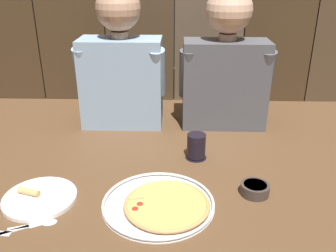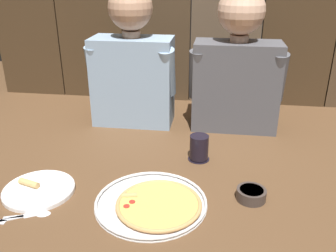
{
  "view_description": "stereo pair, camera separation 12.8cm",
  "coord_description": "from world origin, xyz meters",
  "views": [
    {
      "loc": [
        0.02,
        -1.07,
        0.7
      ],
      "look_at": [
        -0.01,
        0.1,
        0.18
      ],
      "focal_mm": 38.97,
      "sensor_mm": 36.0,
      "label": 1
    },
    {
      "loc": [
        0.15,
        -1.06,
        0.7
      ],
      "look_at": [
        -0.01,
        0.1,
        0.18
      ],
      "focal_mm": 38.97,
      "sensor_mm": 36.0,
      "label": 2
    }
  ],
  "objects": [
    {
      "name": "drinking_glass",
      "position": [
        0.1,
        0.2,
        0.05
      ],
      "size": [
        0.08,
        0.08,
        0.1
      ],
      "color": "black",
      "rests_on": "ground"
    },
    {
      "name": "diner_left",
      "position": [
        -0.24,
        0.54,
        0.31
      ],
      "size": [
        0.4,
        0.21,
        0.64
      ],
      "color": "#849EB7",
      "rests_on": "ground"
    },
    {
      "name": "dipping_bowl",
      "position": [
        0.28,
        -0.04,
        0.02
      ],
      "size": [
        0.1,
        0.1,
        0.04
      ],
      "color": "#3D332D",
      "rests_on": "ground"
    },
    {
      "name": "pizza_tray",
      "position": [
        -0.02,
        -0.12,
        0.01
      ],
      "size": [
        0.36,
        0.36,
        0.03
      ],
      "color": "silver",
      "rests_on": "ground"
    },
    {
      "name": "diner_right",
      "position": [
        0.24,
        0.54,
        0.31
      ],
      "size": [
        0.42,
        0.21,
        0.63
      ],
      "color": "#4C4C51",
      "rests_on": "ground"
    },
    {
      "name": "ground_plane",
      "position": [
        0.0,
        0.0,
        0.0
      ],
      "size": [
        3.2,
        3.2,
        0.0
      ],
      "primitive_type": "plane",
      "color": "brown"
    },
    {
      "name": "dinner_plate",
      "position": [
        -0.42,
        -0.1,
        0.01
      ],
      "size": [
        0.24,
        0.24,
        0.03
      ],
      "color": "white",
      "rests_on": "ground"
    },
    {
      "name": "table_spoon",
      "position": [
        -0.37,
        -0.22,
        0.0
      ],
      "size": [
        0.14,
        0.06,
        0.01
      ],
      "color": "silver",
      "rests_on": "ground"
    },
    {
      "name": "table_knife",
      "position": [
        -0.42,
        -0.24,
        0.0
      ],
      "size": [
        0.14,
        0.09,
        0.01
      ],
      "color": "silver",
      "rests_on": "ground"
    }
  ]
}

